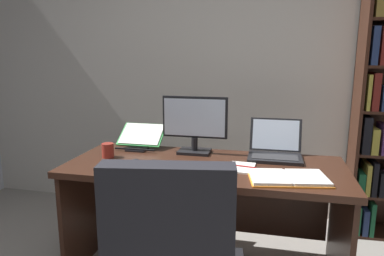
% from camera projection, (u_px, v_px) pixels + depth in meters
% --- Properties ---
extents(wall_back, '(5.42, 0.12, 2.65)m').
position_uv_depth(wall_back, '(226.00, 67.00, 3.13)').
color(wall_back, beige).
rests_on(wall_back, ground).
extents(desk, '(1.74, 0.73, 0.75)m').
position_uv_depth(desk, '(207.00, 190.00, 2.34)').
color(desk, '#381E14').
rests_on(desk, ground).
extents(monitor, '(0.45, 0.16, 0.40)m').
position_uv_depth(monitor, '(195.00, 125.00, 2.44)').
color(monitor, black).
rests_on(monitor, desk).
extents(laptop, '(0.35, 0.31, 0.24)m').
position_uv_depth(laptop, '(275.00, 150.00, 2.36)').
color(laptop, black).
rests_on(laptop, desk).
extents(keyboard, '(0.42, 0.15, 0.02)m').
position_uv_depth(keyboard, '(181.00, 167.00, 2.12)').
color(keyboard, black).
rests_on(keyboard, desk).
extents(computer_mouse, '(0.06, 0.10, 0.04)m').
position_uv_depth(computer_mouse, '(135.00, 163.00, 2.19)').
color(computer_mouse, black).
rests_on(computer_mouse, desk).
extents(reading_stand_with_book, '(0.33, 0.27, 0.16)m').
position_uv_depth(reading_stand_with_book, '(141.00, 137.00, 2.61)').
color(reading_stand_with_book, black).
rests_on(reading_stand_with_book, desk).
extents(open_binder, '(0.46, 0.33, 0.02)m').
position_uv_depth(open_binder, '(288.00, 178.00, 1.94)').
color(open_binder, orange).
rests_on(open_binder, desk).
extents(notepad, '(0.16, 0.22, 0.01)m').
position_uv_depth(notepad, '(242.00, 168.00, 2.14)').
color(notepad, white).
rests_on(notepad, desk).
extents(pen, '(0.14, 0.03, 0.01)m').
position_uv_depth(pen, '(245.00, 166.00, 2.13)').
color(pen, maroon).
rests_on(pen, notepad).
extents(coffee_mug, '(0.08, 0.08, 0.10)m').
position_uv_depth(coffee_mug, '(108.00, 150.00, 2.36)').
color(coffee_mug, maroon).
rests_on(coffee_mug, desk).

